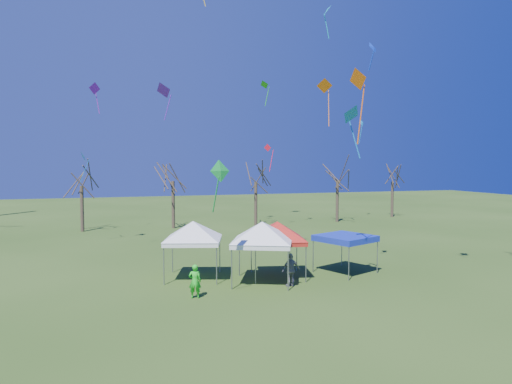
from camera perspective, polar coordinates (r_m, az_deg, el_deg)
ground at (r=22.96m, az=3.83°, el=-12.43°), size 140.00×140.00×0.00m
tree_1 at (r=45.27m, az=-21.01°, el=2.64°), size 3.42×3.42×7.54m
tree_2 at (r=45.28m, az=-10.36°, el=3.45°), size 3.71×3.71×8.18m
tree_3 at (r=46.77m, az=-0.03°, el=3.24°), size 3.59×3.59×7.91m
tree_4 at (r=50.34m, az=10.17°, el=3.19°), size 3.58×3.58×7.89m
tree_5 at (r=56.43m, az=16.73°, el=2.79°), size 3.39×3.39×7.46m
tent_white_west at (r=25.31m, az=-7.88°, el=-4.11°), size 3.99×3.99×3.67m
tent_white_mid at (r=24.08m, az=0.78°, el=-4.25°), size 3.99×3.99×3.78m
tent_red at (r=25.42m, az=2.69°, el=-4.17°), size 3.99×3.99×3.60m
tent_blue at (r=26.97m, az=11.10°, el=-5.71°), size 3.64×3.64×2.19m
person_grey at (r=23.84m, az=4.37°, el=-9.68°), size 1.07×0.60×1.73m
person_green at (r=22.00m, az=-7.65°, el=-11.00°), size 0.66×0.52×1.61m
kite_13 at (r=38.10m, az=-20.74°, el=4.11°), size 0.70×1.02×2.47m
kite_27 at (r=23.48m, az=11.76°, el=9.45°), size 1.32×1.13×2.68m
kite_12 at (r=52.72m, az=13.06°, el=8.38°), size 0.94×0.76×2.73m
kite_5 at (r=23.21m, az=12.70°, el=13.48°), size 0.73×1.21×3.71m
kite_25 at (r=26.71m, az=14.40°, el=17.06°), size 0.84×0.73×1.61m
kite_19 at (r=42.71m, az=1.09°, el=13.23°), size 1.02×1.10×2.38m
kite_18 at (r=31.84m, az=8.90°, el=21.49°), size 0.72×0.94×2.13m
kite_17 at (r=31.00m, az=8.57°, el=12.91°), size 1.16×0.89×3.18m
kite_11 at (r=37.09m, az=-11.44°, el=12.38°), size 1.60×1.66×3.00m
kite_22 at (r=41.30m, az=1.52°, el=5.40°), size 0.87×0.88×2.52m
kite_2 at (r=43.50m, az=-19.55°, el=12.06°), size 1.07×0.82×2.76m
kite_1 at (r=20.35m, az=-4.49°, el=2.56°), size 1.05×0.65×2.37m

